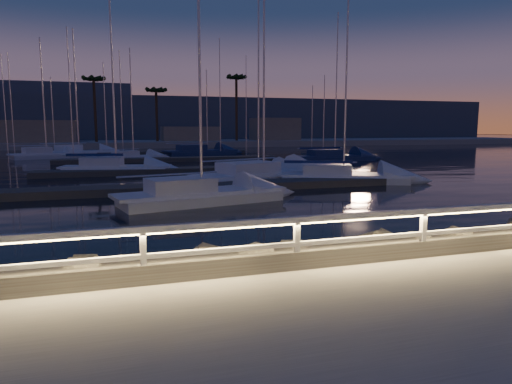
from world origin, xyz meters
TOP-DOWN VIEW (x-y plane):
  - ground at (0.00, 0.00)m, footprint 400.00×400.00m
  - harbor_water at (0.00, 31.22)m, footprint 400.00×440.00m
  - guard_rail at (-0.07, -0.00)m, footprint 44.11×0.12m
  - floating_docks at (0.00, 32.50)m, footprint 22.00×36.00m
  - far_shore at (-0.12, 74.05)m, footprint 160.00×14.00m
  - palm_left at (-8.00, 72.00)m, footprint 3.00×3.00m
  - palm_center at (2.00, 73.00)m, footprint 3.00×3.00m
  - palm_right at (16.00, 72.00)m, footprint 3.00×3.00m
  - distant_hills at (-22.13, 133.69)m, footprint 230.00×37.50m
  - sailboat_b at (-1.90, 11.95)m, footprint 8.12×3.93m
  - sailboat_c at (3.94, 21.70)m, footprint 7.72×5.03m
  - sailboat_d at (3.44, 19.16)m, footprint 10.00×6.01m
  - sailboat_f at (-5.47, 27.10)m, footprint 8.22×3.93m
  - sailboat_h at (8.03, 17.21)m, footprint 8.46×5.35m
  - sailboat_i at (-12.62, 46.46)m, footprint 7.81×4.91m
  - sailboat_j at (-3.63, 40.16)m, footprint 6.85×4.17m
  - sailboat_k at (4.64, 47.65)m, footprint 9.52×4.71m
  - sailboat_l at (15.96, 33.89)m, footprint 8.81×2.96m
  - sailboat_n at (-9.59, 50.18)m, footprint 8.91×3.30m

SIDE VIEW (x-z plane):
  - harbor_water at x=0.00m, z-range -1.27..-0.67m
  - floating_docks at x=0.00m, z-range -0.60..-0.20m
  - sailboat_j at x=-3.63m, z-range -5.87..5.46m
  - sailboat_c at x=3.94m, z-range -6.59..6.21m
  - sailboat_h at x=8.03m, z-range -7.15..6.78m
  - sailboat_l at x=15.96m, z-range -7.53..7.19m
  - sailboat_b at x=-1.90m, z-range -6.83..6.51m
  - sailboat_f at x=-5.47m, z-range -6.91..6.60m
  - sailboat_i at x=-12.62m, z-range -6.65..6.37m
  - sailboat_d at x=3.44m, z-range -8.34..8.06m
  - sailboat_k at x=4.64m, z-range -7.92..7.65m
  - sailboat_n at x=-9.59m, z-range -7.56..7.32m
  - ground at x=0.00m, z-range 0.00..0.00m
  - far_shore at x=-0.12m, z-range -2.31..2.89m
  - guard_rail at x=-0.07m, z-range 0.24..1.30m
  - distant_hills at x=-22.13m, z-range -4.26..13.74m
  - palm_center at x=2.00m, z-range 3.93..13.63m
  - palm_left at x=-8.00m, z-range 4.54..15.74m
  - palm_right at x=16.00m, z-range 4.93..17.13m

